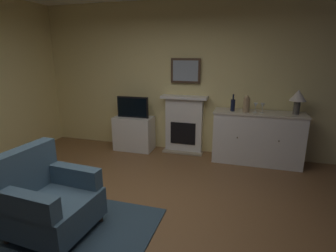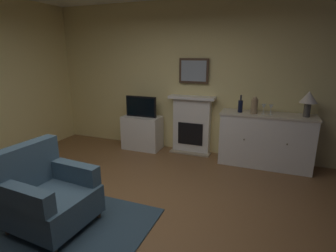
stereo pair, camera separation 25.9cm
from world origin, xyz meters
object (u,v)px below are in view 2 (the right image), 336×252
(framed_picture, at_px, (194,71))
(tv_set, at_px, (141,107))
(sideboard_cabinet, at_px, (265,140))
(tv_cabinet, at_px, (142,132))
(potted_plant_fern, at_px, (14,160))
(armchair, at_px, (47,194))
(wine_bottle, at_px, (240,106))
(wine_glass_center, at_px, (271,107))
(wine_glass_left, at_px, (264,107))
(table_lamp, at_px, (309,99))
(vase_decorative, at_px, (254,105))
(fireplace_unit, at_px, (192,125))

(framed_picture, relative_size, tv_set, 0.89)
(sideboard_cabinet, distance_m, tv_cabinet, 2.32)
(potted_plant_fern, xyz_separation_m, armchair, (1.46, -0.77, 0.13))
(wine_bottle, relative_size, tv_cabinet, 0.39)
(framed_picture, height_order, wine_glass_center, framed_picture)
(wine_glass_left, distance_m, armchair, 3.35)
(table_lamp, bearing_deg, vase_decorative, -176.34)
(table_lamp, distance_m, tv_cabinet, 3.00)
(tv_cabinet, bearing_deg, table_lamp, -0.30)
(framed_picture, bearing_deg, table_lamp, -6.69)
(tv_cabinet, bearing_deg, wine_bottle, -1.55)
(wine_glass_left, relative_size, tv_set, 0.27)
(fireplace_unit, distance_m, tv_set, 1.04)
(sideboard_cabinet, height_order, armchair, armchair)
(tv_set, bearing_deg, wine_glass_center, -1.14)
(wine_bottle, distance_m, wine_glass_left, 0.37)
(fireplace_unit, distance_m, wine_glass_left, 1.37)
(wine_glass_left, xyz_separation_m, wine_glass_center, (0.11, -0.00, 0.00))
(sideboard_cabinet, height_order, table_lamp, table_lamp)
(table_lamp, relative_size, potted_plant_fern, 0.93)
(potted_plant_fern, bearing_deg, wine_glass_center, 25.90)
(framed_picture, height_order, table_lamp, framed_picture)
(fireplace_unit, bearing_deg, armchair, -106.56)
(wine_bottle, height_order, tv_set, wine_bottle)
(vase_decorative, xyz_separation_m, potted_plant_fern, (-3.40, -1.78, -0.79))
(framed_picture, height_order, potted_plant_fern, framed_picture)
(wine_glass_left, xyz_separation_m, tv_set, (-2.24, 0.05, -0.17))
(framed_picture, xyz_separation_m, wine_bottle, (0.89, -0.26, -0.54))
(framed_picture, height_order, wine_glass_left, framed_picture)
(armchair, bearing_deg, potted_plant_fern, 152.33)
(vase_decorative, bearing_deg, table_lamp, 3.66)
(wine_glass_center, xyz_separation_m, vase_decorative, (-0.26, 0.00, 0.02))
(wine_bottle, bearing_deg, sideboard_cabinet, 4.62)
(table_lamp, relative_size, armchair, 0.43)
(wine_bottle, bearing_deg, table_lamp, 2.04)
(wine_glass_center, bearing_deg, armchair, -130.86)
(vase_decorative, distance_m, tv_cabinet, 2.21)
(wine_glass_left, bearing_deg, table_lamp, 4.93)
(sideboard_cabinet, distance_m, wine_bottle, 0.71)
(wine_bottle, xyz_separation_m, tv_cabinet, (-1.87, 0.05, -0.68))
(table_lamp, distance_m, vase_decorative, 0.80)
(sideboard_cabinet, height_order, potted_plant_fern, sideboard_cabinet)
(sideboard_cabinet, xyz_separation_m, wine_glass_center, (0.04, -0.05, 0.57))
(wine_bottle, relative_size, armchair, 0.32)
(tv_set, bearing_deg, framed_picture, 13.31)
(vase_decorative, distance_m, potted_plant_fern, 3.92)
(potted_plant_fern, bearing_deg, sideboard_cabinet, 26.82)
(framed_picture, height_order, armchair, framed_picture)
(wine_bottle, height_order, vase_decorative, wine_bottle)
(fireplace_unit, height_order, sideboard_cabinet, fireplace_unit)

